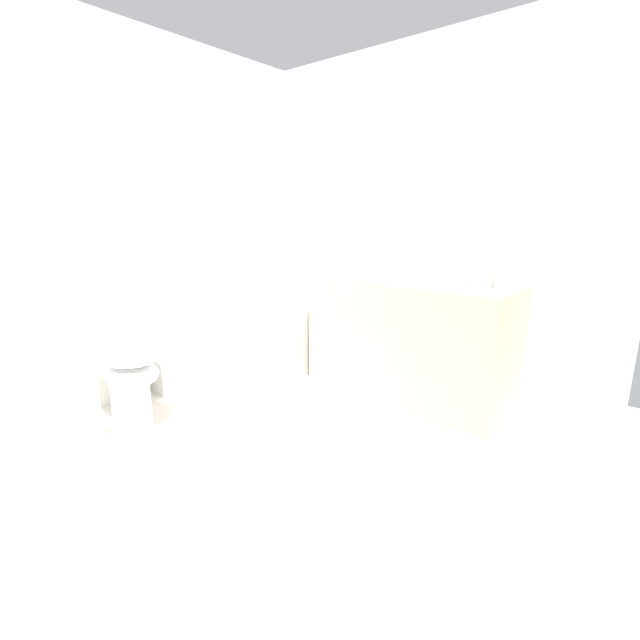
# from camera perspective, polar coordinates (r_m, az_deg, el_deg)

# --- Properties ---
(ground_plane) EXTENTS (3.79, 3.79, 0.00)m
(ground_plane) POSITION_cam_1_polar(r_m,az_deg,el_deg) (2.70, -4.29, -15.62)
(ground_plane) COLOR beige
(wall_back_tiled) EXTENTS (3.19, 0.10, 2.52)m
(wall_back_tiled) POSITION_cam_1_polar(r_m,az_deg,el_deg) (3.44, -21.65, 11.91)
(wall_back_tiled) COLOR white
(wall_back_tiled) RESTS_ON ground_plane
(wall_right_mirror) EXTENTS (0.10, 3.03, 2.52)m
(wall_right_mirror) POSITION_cam_1_polar(r_m,az_deg,el_deg) (3.52, 12.24, 12.59)
(wall_right_mirror) COLOR white
(wall_right_mirror) RESTS_ON ground_plane
(bathtub) EXTENTS (1.47, 0.68, 1.24)m
(bathtub) POSITION_cam_1_polar(r_m,az_deg,el_deg) (3.64, -8.70, -2.80)
(bathtub) COLOR silver
(bathtub) RESTS_ON ground_plane
(toilet) EXTENTS (0.38, 0.50, 0.71)m
(toilet) POSITION_cam_1_polar(r_m,az_deg,el_deg) (2.98, -24.18, -6.04)
(toilet) COLOR white
(toilet) RESTS_ON ground_plane
(vanity_counter) EXTENTS (0.62, 1.41, 0.86)m
(vanity_counter) POSITION_cam_1_polar(r_m,az_deg,el_deg) (3.24, 11.68, -2.43)
(vanity_counter) COLOR tan
(vanity_counter) RESTS_ON ground_plane
(sink_basin) EXTENTS (0.36, 0.36, 0.04)m
(sink_basin) POSITION_cam_1_polar(r_m,az_deg,el_deg) (3.10, 12.19, 5.40)
(sink_basin) COLOR white
(sink_basin) RESTS_ON vanity_counter
(sink_faucet) EXTENTS (0.12, 0.15, 0.09)m
(sink_faucet) POSITION_cam_1_polar(r_m,az_deg,el_deg) (3.28, 13.92, 6.06)
(sink_faucet) COLOR silver
(sink_faucet) RESTS_ON vanity_counter
(water_bottle_0) EXTENTS (0.06, 0.06, 0.20)m
(water_bottle_0) POSITION_cam_1_polar(r_m,az_deg,el_deg) (2.91, 22.42, 5.51)
(water_bottle_0) COLOR silver
(water_bottle_0) RESTS_ON vanity_counter
(water_bottle_1) EXTENTS (0.06, 0.06, 0.25)m
(water_bottle_1) POSITION_cam_1_polar(r_m,az_deg,el_deg) (3.41, 3.79, 8.05)
(water_bottle_1) COLOR silver
(water_bottle_1) RESTS_ON vanity_counter
(water_bottle_2) EXTENTS (0.06, 0.06, 0.19)m
(water_bottle_2) POSITION_cam_1_polar(r_m,az_deg,el_deg) (3.03, 17.75, 6.11)
(water_bottle_2) COLOR silver
(water_bottle_2) RESTS_ON vanity_counter
(water_bottle_3) EXTENTS (0.07, 0.07, 0.20)m
(water_bottle_3) POSITION_cam_1_polar(r_m,az_deg,el_deg) (2.93, 20.02, 5.77)
(water_bottle_3) COLOR silver
(water_bottle_3) RESTS_ON vanity_counter
(water_bottle_4) EXTENTS (0.07, 0.07, 0.26)m
(water_bottle_4) POSITION_cam_1_polar(r_m,az_deg,el_deg) (3.27, 7.32, 7.81)
(water_bottle_4) COLOR silver
(water_bottle_4) RESTS_ON vanity_counter
(drinking_glass_0) EXTENTS (0.08, 0.08, 0.10)m
(drinking_glass_0) POSITION_cam_1_polar(r_m,az_deg,el_deg) (3.35, 6.57, 6.76)
(drinking_glass_0) COLOR white
(drinking_glass_0) RESTS_ON vanity_counter
(drinking_glass_1) EXTENTS (0.07, 0.07, 0.10)m
(drinking_glass_1) POSITION_cam_1_polar(r_m,az_deg,el_deg) (2.99, 21.67, 4.96)
(drinking_glass_1) COLOR white
(drinking_glass_1) RESTS_ON vanity_counter
(drinking_glass_2) EXTENTS (0.07, 0.07, 0.08)m
(drinking_glass_2) POSITION_cam_1_polar(r_m,az_deg,el_deg) (3.44, 5.06, 6.83)
(drinking_glass_2) COLOR white
(drinking_glass_2) RESTS_ON vanity_counter
(drinking_glass_3) EXTENTS (0.08, 0.08, 0.09)m
(drinking_glass_3) POSITION_cam_1_polar(r_m,az_deg,el_deg) (3.34, 8.32, 6.59)
(drinking_glass_3) COLOR white
(drinking_glass_3) RESTS_ON vanity_counter
(bath_mat) EXTENTS (0.58, 0.36, 0.01)m
(bath_mat) POSITION_cam_1_polar(r_m,az_deg,el_deg) (3.28, -3.54, -9.89)
(bath_mat) COLOR white
(bath_mat) RESTS_ON ground_plane
(toilet_paper_roll) EXTENTS (0.11, 0.11, 0.12)m
(toilet_paper_roll) POSITION_cam_1_polar(r_m,az_deg,el_deg) (3.02, -27.46, -12.59)
(toilet_paper_roll) COLOR white
(toilet_paper_roll) RESTS_ON ground_plane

